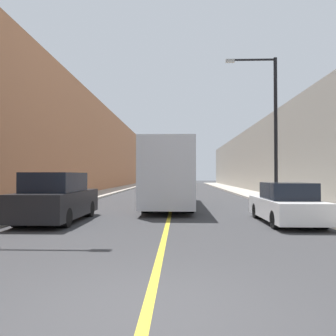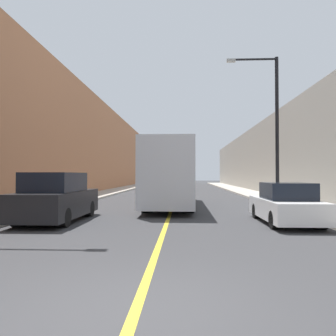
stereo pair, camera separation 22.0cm
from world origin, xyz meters
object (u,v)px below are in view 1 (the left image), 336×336
(bus, at_px, (170,174))
(parked_suv_left, at_px, (57,199))
(car_right_near, at_px, (286,205))
(street_lamp_right, at_px, (271,121))

(bus, xyz_separation_m, parked_suv_left, (-4.21, -6.45, -0.99))
(bus, distance_m, parked_suv_left, 7.77)
(bus, height_order, parked_suv_left, bus)
(parked_suv_left, height_order, car_right_near, parked_suv_left)
(parked_suv_left, distance_m, street_lamp_right, 12.41)
(bus, bearing_deg, car_right_near, -55.23)
(bus, height_order, street_lamp_right, street_lamp_right)
(bus, xyz_separation_m, car_right_near, (4.59, -6.60, -1.19))
(bus, bearing_deg, parked_suv_left, -123.16)
(street_lamp_right, bearing_deg, parked_suv_left, -148.55)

